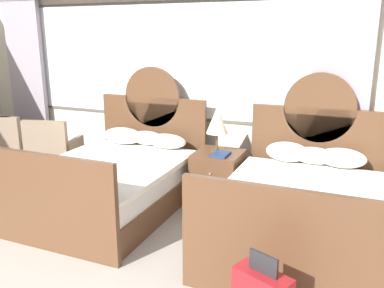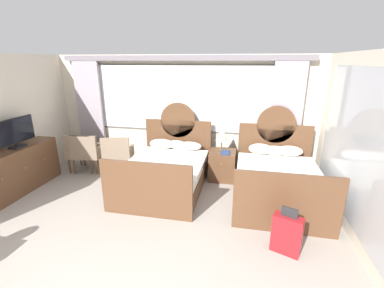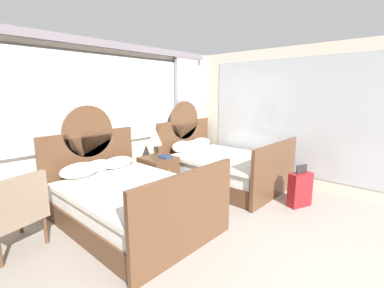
{
  "view_description": "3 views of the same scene",
  "coord_description": "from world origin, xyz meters",
  "px_view_note": "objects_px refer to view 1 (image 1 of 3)",
  "views": [
    {
      "loc": [
        2.63,
        -0.77,
        2.06
      ],
      "look_at": [
        1.01,
        3.1,
        0.93
      ],
      "focal_mm": 38.08,
      "sensor_mm": 36.0,
      "label": 1
    },
    {
      "loc": [
        1.49,
        -1.67,
        2.55
      ],
      "look_at": [
        0.48,
        3.25,
        0.95
      ],
      "focal_mm": 24.46,
      "sensor_mm": 36.0,
      "label": 2
    },
    {
      "loc": [
        -2.08,
        0.11,
        1.85
      ],
      "look_at": [
        0.77,
        2.68,
        1.09
      ],
      "focal_mm": 24.98,
      "sensor_mm": 36.0,
      "label": 3
    }
  ],
  "objects_px": {
    "book_on_nightstand": "(221,154)",
    "table_lamp_on_nightstand": "(217,121)",
    "bed_near_mirror": "(302,209)",
    "armchair_by_window_left": "(53,147)",
    "armchair_by_window_right": "(4,141)",
    "nightstand_between_beds": "(218,177)",
    "bed_near_window": "(114,179)",
    "armchair_by_window_centre": "(11,142)"
  },
  "relations": [
    {
      "from": "bed_near_window",
      "to": "nightstand_between_beds",
      "type": "bearing_deg",
      "value": 29.48
    },
    {
      "from": "nightstand_between_beds",
      "to": "armchair_by_window_left",
      "type": "height_order",
      "value": "armchair_by_window_left"
    },
    {
      "from": "armchair_by_window_centre",
      "to": "nightstand_between_beds",
      "type": "bearing_deg",
      "value": 3.85
    },
    {
      "from": "book_on_nightstand",
      "to": "table_lamp_on_nightstand",
      "type": "bearing_deg",
      "value": 125.07
    },
    {
      "from": "bed_near_mirror",
      "to": "armchair_by_window_right",
      "type": "bearing_deg",
      "value": 174.71
    },
    {
      "from": "bed_near_window",
      "to": "nightstand_between_beds",
      "type": "relative_size",
      "value": 3.42
    },
    {
      "from": "bed_near_window",
      "to": "nightstand_between_beds",
      "type": "distance_m",
      "value": 1.28
    },
    {
      "from": "bed_near_window",
      "to": "table_lamp_on_nightstand",
      "type": "height_order",
      "value": "bed_near_window"
    },
    {
      "from": "armchair_by_window_right",
      "to": "bed_near_mirror",
      "type": "bearing_deg",
      "value": -5.29
    },
    {
      "from": "bed_near_mirror",
      "to": "table_lamp_on_nightstand",
      "type": "relative_size",
      "value": 3.97
    },
    {
      "from": "bed_near_window",
      "to": "armchair_by_window_left",
      "type": "height_order",
      "value": "bed_near_window"
    },
    {
      "from": "book_on_nightstand",
      "to": "armchair_by_window_left",
      "type": "bearing_deg",
      "value": -177.69
    },
    {
      "from": "bed_near_mirror",
      "to": "bed_near_window",
      "type": "bearing_deg",
      "value": -179.91
    },
    {
      "from": "armchair_by_window_right",
      "to": "table_lamp_on_nightstand",
      "type": "bearing_deg",
      "value": 4.44
    },
    {
      "from": "nightstand_between_beds",
      "to": "armchair_by_window_right",
      "type": "bearing_deg",
      "value": -176.29
    },
    {
      "from": "book_on_nightstand",
      "to": "armchair_by_window_left",
      "type": "relative_size",
      "value": 0.28
    },
    {
      "from": "bed_near_mirror",
      "to": "table_lamp_on_nightstand",
      "type": "height_order",
      "value": "bed_near_mirror"
    },
    {
      "from": "armchair_by_window_right",
      "to": "armchair_by_window_left",
      "type": "bearing_deg",
      "value": 0.13
    },
    {
      "from": "bed_near_window",
      "to": "armchair_by_window_right",
      "type": "distance_m",
      "value": 2.26
    },
    {
      "from": "bed_near_mirror",
      "to": "nightstand_between_beds",
      "type": "height_order",
      "value": "bed_near_mirror"
    },
    {
      "from": "bed_near_window",
      "to": "armchair_by_window_centre",
      "type": "distance_m",
      "value": 2.13
    },
    {
      "from": "armchair_by_window_left",
      "to": "armchair_by_window_right",
      "type": "bearing_deg",
      "value": -179.87
    },
    {
      "from": "armchair_by_window_left",
      "to": "armchair_by_window_centre",
      "type": "height_order",
      "value": "same"
    },
    {
      "from": "bed_near_window",
      "to": "book_on_nightstand",
      "type": "height_order",
      "value": "bed_near_window"
    },
    {
      "from": "armchair_by_window_left",
      "to": "armchair_by_window_right",
      "type": "relative_size",
      "value": 1.0
    },
    {
      "from": "nightstand_between_beds",
      "to": "table_lamp_on_nightstand",
      "type": "distance_m",
      "value": 0.72
    },
    {
      "from": "table_lamp_on_nightstand",
      "to": "bed_near_mirror",
      "type": "bearing_deg",
      "value": -30.04
    },
    {
      "from": "armchair_by_window_centre",
      "to": "armchair_by_window_right",
      "type": "height_order",
      "value": "same"
    },
    {
      "from": "bed_near_window",
      "to": "bed_near_mirror",
      "type": "distance_m",
      "value": 2.23
    },
    {
      "from": "bed_near_window",
      "to": "bed_near_mirror",
      "type": "bearing_deg",
      "value": 0.09
    },
    {
      "from": "armchair_by_window_left",
      "to": "nightstand_between_beds",
      "type": "bearing_deg",
      "value": 5.07
    },
    {
      "from": "nightstand_between_beds",
      "to": "armchair_by_window_centre",
      "type": "bearing_deg",
      "value": -176.15
    },
    {
      "from": "bed_near_mirror",
      "to": "armchair_by_window_centre",
      "type": "height_order",
      "value": "bed_near_mirror"
    },
    {
      "from": "bed_near_mirror",
      "to": "armchair_by_window_centre",
      "type": "relative_size",
      "value": 2.39
    },
    {
      "from": "book_on_nightstand",
      "to": "armchair_by_window_right",
      "type": "xyz_separation_m",
      "value": [
        -3.4,
        -0.1,
        -0.16
      ]
    },
    {
      "from": "table_lamp_on_nightstand",
      "to": "armchair_by_window_centre",
      "type": "relative_size",
      "value": 0.6
    },
    {
      "from": "nightstand_between_beds",
      "to": "armchair_by_window_left",
      "type": "bearing_deg",
      "value": -174.93
    },
    {
      "from": "armchair_by_window_centre",
      "to": "armchair_by_window_right",
      "type": "bearing_deg",
      "value": -179.72
    },
    {
      "from": "nightstand_between_beds",
      "to": "armchair_by_window_left",
      "type": "xyz_separation_m",
      "value": [
        -2.41,
        -0.21,
        0.18
      ]
    },
    {
      "from": "nightstand_between_beds",
      "to": "book_on_nightstand",
      "type": "bearing_deg",
      "value": -58.5
    },
    {
      "from": "nightstand_between_beds",
      "to": "armchair_by_window_left",
      "type": "relative_size",
      "value": 0.7
    },
    {
      "from": "table_lamp_on_nightstand",
      "to": "armchair_by_window_right",
      "type": "bearing_deg",
      "value": -175.56
    }
  ]
}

